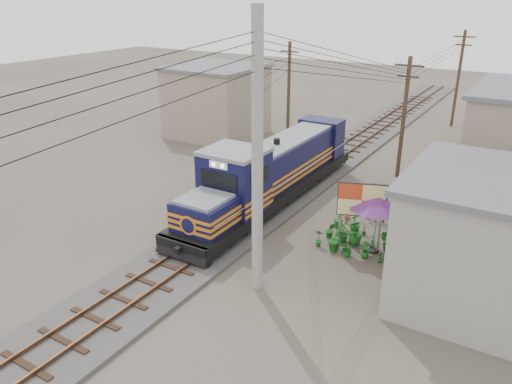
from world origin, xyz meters
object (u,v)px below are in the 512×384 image
Objects in this scene: locomotive at (271,174)px; market_umbrella at (378,202)px; vendor at (381,204)px; billboard at (362,202)px.

market_umbrella is (6.33, -2.28, 0.67)m from locomotive.
locomotive is at bearing 160.21° from market_umbrella.
market_umbrella reaches higher than vendor.
market_umbrella is at bearing -19.79° from locomotive.
vendor is (-0.73, 3.01, -1.35)m from market_umbrella.
locomotive is 4.75× the size of billboard.
billboard reaches higher than market_umbrella.
market_umbrella is at bearing 5.16° from billboard.
locomotive is 6.76m from market_umbrella.
billboard is at bearing -24.01° from locomotive.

